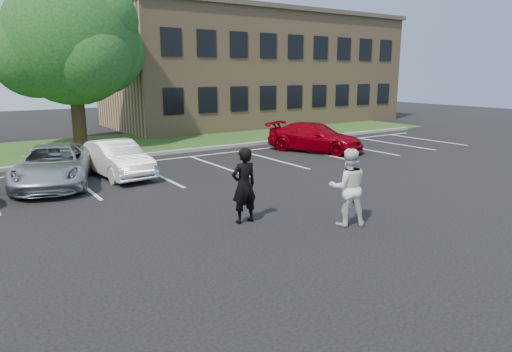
# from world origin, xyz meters

# --- Properties ---
(ground_plane) EXTENTS (90.00, 90.00, 0.00)m
(ground_plane) POSITION_xyz_m (0.00, 0.00, 0.00)
(ground_plane) COLOR black
(ground_plane) RESTS_ON ground
(curb) EXTENTS (40.00, 0.30, 0.15)m
(curb) POSITION_xyz_m (0.00, 12.00, 0.07)
(curb) COLOR gray
(curb) RESTS_ON ground
(grass_strip) EXTENTS (44.00, 8.00, 0.08)m
(grass_strip) POSITION_xyz_m (0.00, 16.00, 0.04)
(grass_strip) COLOR #184A16
(grass_strip) RESTS_ON ground
(stall_lines) EXTENTS (34.00, 5.36, 0.01)m
(stall_lines) POSITION_xyz_m (1.40, 8.95, 0.01)
(stall_lines) COLOR silver
(stall_lines) RESTS_ON ground
(office_building) EXTENTS (22.40, 10.40, 8.30)m
(office_building) POSITION_xyz_m (14.00, 21.99, 4.16)
(office_building) COLOR #A5835B
(office_building) RESTS_ON ground
(tree) EXTENTS (7.80, 7.20, 8.80)m
(tree) POSITION_xyz_m (-0.69, 16.66, 5.35)
(tree) COLOR black
(tree) RESTS_ON ground
(man_black_suit) EXTENTS (0.73, 0.48, 1.99)m
(man_black_suit) POSITION_xyz_m (-0.26, 1.17, 1.00)
(man_black_suit) COLOR black
(man_black_suit) RESTS_ON ground
(man_white_shirt) EXTENTS (1.22, 1.14, 2.01)m
(man_white_shirt) POSITION_xyz_m (1.82, -0.49, 1.00)
(man_white_shirt) COLOR white
(man_white_shirt) RESTS_ON ground
(car_silver_minivan) EXTENTS (3.80, 5.54, 1.41)m
(car_silver_minivan) POSITION_xyz_m (-3.58, 8.34, 0.70)
(car_silver_minivan) COLOR #B3B5BA
(car_silver_minivan) RESTS_ON ground
(car_white_sedan) EXTENTS (1.81, 4.23, 1.36)m
(car_white_sedan) POSITION_xyz_m (-1.34, 8.50, 0.68)
(car_white_sedan) COLOR white
(car_white_sedan) RESTS_ON ground
(car_red_compact) EXTENTS (3.81, 5.24, 1.41)m
(car_red_compact) POSITION_xyz_m (8.68, 8.63, 0.70)
(car_red_compact) COLOR #97000D
(car_red_compact) RESTS_ON ground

